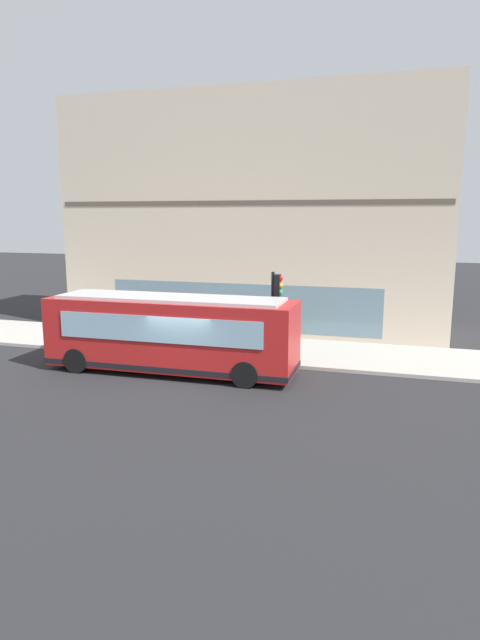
{
  "coord_description": "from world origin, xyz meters",
  "views": [
    {
      "loc": [
        -18.7,
        -7.78,
        6.17
      ],
      "look_at": [
        3.4,
        -1.22,
        1.76
      ],
      "focal_mm": 30.55,
      "sensor_mm": 36.0,
      "label": 1
    }
  ],
  "objects_px": {
    "traffic_light_near_corner": "(276,299)",
    "pedestrian_near_building_entrance": "(265,330)",
    "fire_hydrant": "(292,336)",
    "pedestrian_by_light_pole": "(152,317)",
    "city_bus_nearside": "(170,334)",
    "pedestrian_near_hydrant": "(123,315)",
    "newspaper_vending_box": "(180,337)",
    "pedestrian_walking_along_curb": "(158,326)"
  },
  "relations": [
    {
      "from": "pedestrian_near_hydrant",
      "to": "pedestrian_walking_along_curb",
      "type": "xyz_separation_m",
      "value": [
        -1.99,
        -2.95,
        -0.03
      ]
    },
    {
      "from": "city_bus_nearside",
      "to": "pedestrian_walking_along_curb",
      "type": "bearing_deg",
      "value": 31.63
    },
    {
      "from": "traffic_light_near_corner",
      "to": "pedestrian_by_light_pole",
      "type": "height_order",
      "value": "traffic_light_near_corner"
    },
    {
      "from": "city_bus_nearside",
      "to": "fire_hydrant",
      "type": "relative_size",
      "value": 13.59
    },
    {
      "from": "pedestrian_by_light_pole",
      "to": "newspaper_vending_box",
      "type": "bearing_deg",
      "value": -127.22
    },
    {
      "from": "traffic_light_near_corner",
      "to": "pedestrian_by_light_pole",
      "type": "bearing_deg",
      "value": 68.06
    },
    {
      "from": "pedestrian_near_building_entrance",
      "to": "fire_hydrant",
      "type": "bearing_deg",
      "value": -17.76
    },
    {
      "from": "pedestrian_walking_along_curb",
      "to": "fire_hydrant",
      "type": "bearing_deg",
      "value": -69.17
    },
    {
      "from": "city_bus_nearside",
      "to": "traffic_light_near_corner",
      "type": "xyz_separation_m",
      "value": [
        2.31,
        -3.75,
        1.22
      ]
    },
    {
      "from": "fire_hydrant",
      "to": "pedestrian_by_light_pole",
      "type": "xyz_separation_m",
      "value": [
        -0.63,
        7.07,
        0.66
      ]
    },
    {
      "from": "traffic_light_near_corner",
      "to": "newspaper_vending_box",
      "type": "distance_m",
      "value": 5.41
    },
    {
      "from": "traffic_light_near_corner",
      "to": "fire_hydrant",
      "type": "relative_size",
      "value": 5.09
    },
    {
      "from": "fire_hydrant",
      "to": "pedestrian_near_building_entrance",
      "type": "relative_size",
      "value": 0.41
    },
    {
      "from": "pedestrian_near_hydrant",
      "to": "pedestrian_walking_along_curb",
      "type": "height_order",
      "value": "pedestrian_near_hydrant"
    },
    {
      "from": "traffic_light_near_corner",
      "to": "pedestrian_near_building_entrance",
      "type": "bearing_deg",
      "value": 33.65
    },
    {
      "from": "pedestrian_by_light_pole",
      "to": "newspaper_vending_box",
      "type": "relative_size",
      "value": 1.96
    },
    {
      "from": "fire_hydrant",
      "to": "newspaper_vending_box",
      "type": "relative_size",
      "value": 0.82
    },
    {
      "from": "pedestrian_by_light_pole",
      "to": "pedestrian_near_hydrant",
      "type": "relative_size",
      "value": 1.04
    },
    {
      "from": "traffic_light_near_corner",
      "to": "pedestrian_near_hydrant",
      "type": "relative_size",
      "value": 2.22
    },
    {
      "from": "city_bus_nearside",
      "to": "pedestrian_near_hydrant",
      "type": "distance_m",
      "value": 7.52
    },
    {
      "from": "traffic_light_near_corner",
      "to": "fire_hydrant",
      "type": "bearing_deg",
      "value": -0.77
    },
    {
      "from": "pedestrian_near_hydrant",
      "to": "pedestrian_near_building_entrance",
      "type": "xyz_separation_m",
      "value": [
        -2.11,
        -8.14,
        0.08
      ]
    },
    {
      "from": "pedestrian_by_light_pole",
      "to": "traffic_light_near_corner",
      "type": "bearing_deg",
      "value": -111.94
    },
    {
      "from": "fire_hydrant",
      "to": "pedestrian_near_hydrant",
      "type": "relative_size",
      "value": 0.44
    },
    {
      "from": "newspaper_vending_box",
      "to": "fire_hydrant",
      "type": "bearing_deg",
      "value": -64.67
    },
    {
      "from": "newspaper_vending_box",
      "to": "traffic_light_near_corner",
      "type": "bearing_deg",
      "value": -103.49
    },
    {
      "from": "pedestrian_near_hydrant",
      "to": "pedestrian_walking_along_curb",
      "type": "distance_m",
      "value": 3.56
    },
    {
      "from": "traffic_light_near_corner",
      "to": "pedestrian_walking_along_curb",
      "type": "xyz_separation_m",
      "value": [
        1.2,
        5.91,
        -1.68
      ]
    },
    {
      "from": "fire_hydrant",
      "to": "pedestrian_by_light_pole",
      "type": "distance_m",
      "value": 7.13
    },
    {
      "from": "city_bus_nearside",
      "to": "pedestrian_near_hydrant",
      "type": "height_order",
      "value": "city_bus_nearside"
    },
    {
      "from": "city_bus_nearside",
      "to": "newspaper_vending_box",
      "type": "height_order",
      "value": "city_bus_nearside"
    },
    {
      "from": "city_bus_nearside",
      "to": "fire_hydrant",
      "type": "height_order",
      "value": "city_bus_nearside"
    },
    {
      "from": "traffic_light_near_corner",
      "to": "newspaper_vending_box",
      "type": "relative_size",
      "value": 4.18
    },
    {
      "from": "fire_hydrant",
      "to": "pedestrian_by_light_pole",
      "type": "relative_size",
      "value": 0.42
    },
    {
      "from": "pedestrian_by_light_pole",
      "to": "pedestrian_near_hydrant",
      "type": "xyz_separation_m",
      "value": [
        0.36,
        1.84,
        -0.04
      ]
    },
    {
      "from": "pedestrian_by_light_pole",
      "to": "newspaper_vending_box",
      "type": "height_order",
      "value": "pedestrian_by_light_pole"
    },
    {
      "from": "pedestrian_by_light_pole",
      "to": "pedestrian_near_building_entrance",
      "type": "xyz_separation_m",
      "value": [
        -1.75,
        -6.3,
        0.03
      ]
    },
    {
      "from": "fire_hydrant",
      "to": "pedestrian_near_hydrant",
      "type": "height_order",
      "value": "pedestrian_near_hydrant"
    },
    {
      "from": "pedestrian_by_light_pole",
      "to": "city_bus_nearside",
      "type": "bearing_deg",
      "value": -147.51
    },
    {
      "from": "pedestrian_walking_along_curb",
      "to": "city_bus_nearside",
      "type": "bearing_deg",
      "value": -148.37
    },
    {
      "from": "fire_hydrant",
      "to": "newspaper_vending_box",
      "type": "bearing_deg",
      "value": 115.33
    },
    {
      "from": "traffic_light_near_corner",
      "to": "pedestrian_by_light_pole",
      "type": "xyz_separation_m",
      "value": [
        2.83,
        7.02,
        -1.61
      ]
    }
  ]
}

